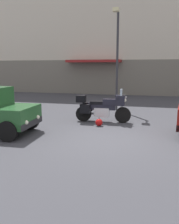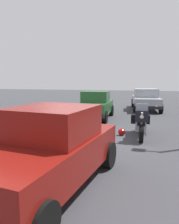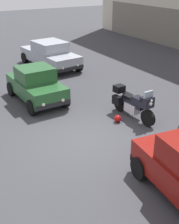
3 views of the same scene
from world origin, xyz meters
The scene contains 6 objects.
ground_plane centered at (0.00, 0.00, 0.00)m, with size 80.00×80.00×0.00m, color #38383D.
motorcycle centered at (-0.63, 2.45, 0.62)m, with size 2.26×0.80×1.36m.
helmet centered at (-0.59, 1.72, 0.14)m, with size 0.28×0.28×0.28m, color #990C0C.
car_hatchback_near centered at (4.03, 0.88, 0.81)m, with size 4.00×2.18×1.64m.
car_sedan_far centered at (-8.76, 2.44, 0.78)m, with size 4.70×2.36×1.56m.
car_compact_side centered at (-4.11, -0.20, 0.77)m, with size 3.53×1.83×1.56m.
Camera 2 is at (7.94, 2.76, 2.17)m, focal length 35.24 mm.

